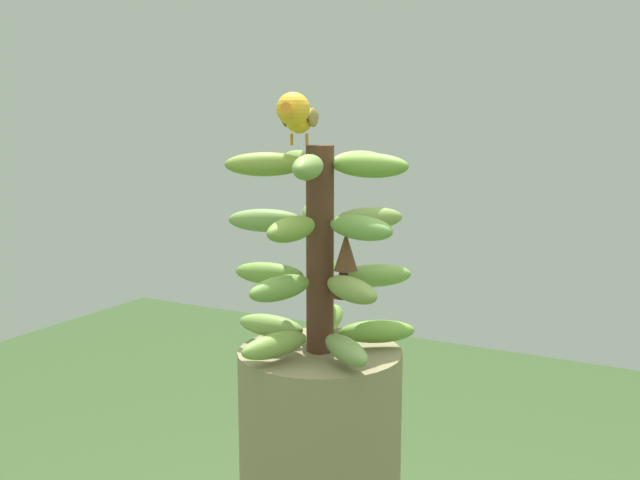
# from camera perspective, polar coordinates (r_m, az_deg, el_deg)

# --- Properties ---
(banana_bunch) EXTENTS (0.30, 0.30, 0.33)m
(banana_bunch) POSITION_cam_1_polar(r_m,az_deg,el_deg) (1.12, 0.07, -0.86)
(banana_bunch) COLOR #4C2D1E
(banana_bunch) RESTS_ON banana_tree
(perched_bird) EXTENTS (0.19, 0.08, 0.08)m
(perched_bird) POSITION_cam_1_polar(r_m,az_deg,el_deg) (1.10, -1.81, 9.89)
(perched_bird) COLOR #C68933
(perched_bird) RESTS_ON banana_bunch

